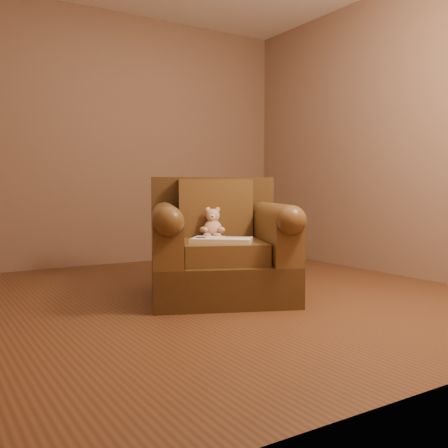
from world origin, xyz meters
TOP-DOWN VIEW (x-y plane):
  - floor at (0.00, 0.00)m, footprint 4.00×4.00m
  - room at (0.00, 0.00)m, footprint 4.02×4.02m
  - armchair at (0.09, -0.03)m, footprint 1.31×1.28m
  - teddy_bear at (0.08, 0.07)m, footprint 0.18×0.20m
  - guidebook at (-0.01, -0.22)m, footprint 0.48×0.47m
  - side_table at (0.53, 0.60)m, footprint 0.34×0.34m

SIDE VIEW (x-z plane):
  - floor at x=0.00m, z-range 0.00..0.00m
  - side_table at x=0.53m, z-range 0.02..0.50m
  - armchair at x=0.09m, z-range -0.10..0.81m
  - guidebook at x=-0.01m, z-range 0.43..0.47m
  - teddy_bear at x=0.08m, z-range 0.40..0.65m
  - room at x=0.00m, z-range 0.36..3.07m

